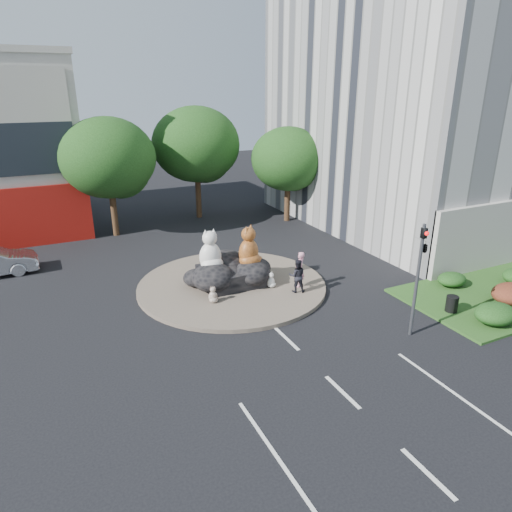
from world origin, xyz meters
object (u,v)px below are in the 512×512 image
Objects in this scene: cat_tabby at (249,246)px; pedestrian_pink at (300,269)px; cat_white at (210,250)px; pedestrian_dark at (297,276)px; kitten_white at (271,279)px; litter_bin at (452,304)px; kitten_calico at (213,294)px.

cat_tabby reaches higher than pedestrian_pink.
cat_white is 1.17× the size of pedestrian_pink.
cat_tabby is at bearing -30.70° from pedestrian_dark.
kitten_white is 8.84m from litter_bin.
cat_tabby is 3.05m from pedestrian_dark.
litter_bin is (5.09, -5.45, -0.65)m from pedestrian_pink.
cat_tabby is 3.46m from kitten_calico.
litter_bin is (5.56, -4.92, -0.58)m from pedestrian_dark.
cat_white reaches higher than litter_bin.
pedestrian_pink is at bearing 17.81° from kitten_calico.
kitten_white is 1.11× the size of litter_bin.
pedestrian_dark is (4.29, -0.74, 0.46)m from kitten_calico.
kitten_calico is 11.36m from litter_bin.
litter_bin is at bearing -9.54° from kitten_calico.
pedestrian_pink is at bearing -61.16° from kitten_white.
cat_tabby is 2.68× the size of kitten_calico.
kitten_white is at bearing 26.35° from kitten_calico.
pedestrian_pink is (1.39, -0.57, 0.53)m from kitten_white.
litter_bin is at bearing -81.91° from kitten_white.
kitten_white is 1.50m from pedestrian_dark.
pedestrian_pink reaches higher than kitten_white.
kitten_calico is 0.44× the size of pedestrian_pink.
kitten_calico is (-2.64, -1.56, -1.60)m from cat_tabby.
kitten_white is 1.59m from pedestrian_pink.
litter_bin is at bearing -37.06° from cat_white.
pedestrian_pink reaches higher than pedestrian_dark.
pedestrian_pink is at bearing -108.24° from pedestrian_dark.
cat_white reaches higher than pedestrian_pink.
pedestrian_dark is 7.45m from litter_bin.
pedestrian_dark is at bearing -33.31° from cat_white.
kitten_calico is (-0.61, -1.89, -1.59)m from cat_white.
kitten_calico is 0.48× the size of pedestrian_dark.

